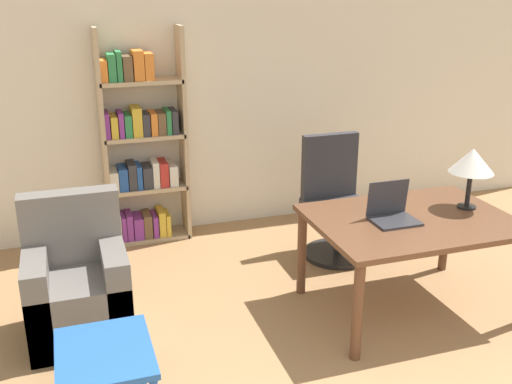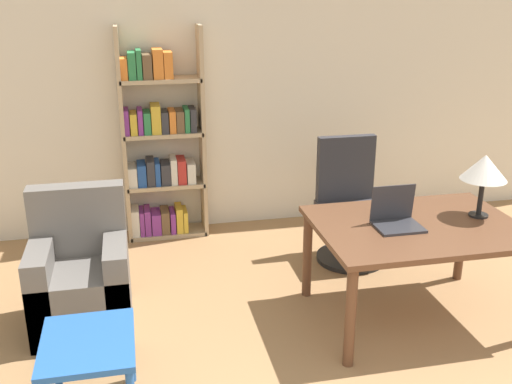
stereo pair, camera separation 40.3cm
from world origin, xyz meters
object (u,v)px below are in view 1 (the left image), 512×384
Objects in this scene: table_lamp at (472,162)px; bookshelf at (141,150)px; laptop at (392,212)px; office_chair at (335,204)px; armchair at (78,290)px; side_table_blue at (105,363)px; desk at (411,229)px.

table_lamp is 2.84m from bookshelf.
laptop is at bearing -176.25° from table_lamp.
office_chair reaches higher than armchair.
laptop is 0.53× the size of side_table_blue.
laptop is 1.10m from office_chair.
office_chair is 2.70m from side_table_blue.
desk is at bearing -10.27° from armchair.
laptop reaches higher than side_table_blue.
desk is 0.67m from table_lamp.
bookshelf is (0.57, 2.50, 0.46)m from side_table_blue.
bookshelf reaches higher than laptop.
bookshelf is at bearing 139.26° from table_lamp.
armchair is at bearing 172.50° from table_lamp.
laptop is 2.40m from bookshelf.
armchair reaches higher than desk.
side_table_blue is at bearing -163.49° from laptop.
side_table_blue is 2.60m from bookshelf.
office_chair is 1.10× the size of armchair.
table_lamp is at bearing -40.74° from bookshelf.
office_chair reaches higher than side_table_blue.
desk is 0.22m from laptop.
table_lamp reaches higher than armchair.
bookshelf is (-1.56, 0.84, 0.41)m from office_chair.
side_table_blue is (-2.13, -1.66, -0.06)m from office_chair.
bookshelf is (0.67, 1.48, 0.54)m from armchair.
table_lamp is (0.49, 0.05, 0.44)m from desk.
office_chair reaches higher than laptop.
table_lamp is at bearing -60.10° from office_chair.
side_table_blue is at bearing -164.83° from desk.
office_chair reaches higher than desk.
armchair is (-0.10, 1.02, -0.08)m from side_table_blue.
desk is 0.72× the size of bookshelf.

